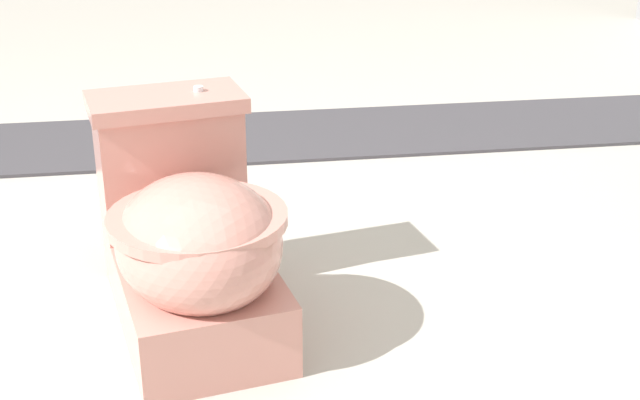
# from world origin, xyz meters

# --- Properties ---
(ground_plane) EXTENTS (14.00, 14.00, 0.00)m
(ground_plane) POSITION_xyz_m (0.00, 0.00, 0.00)
(ground_plane) COLOR #B7B2A8
(gravel_strip) EXTENTS (0.56, 8.00, 0.01)m
(gravel_strip) POSITION_xyz_m (-1.19, 0.50, 0.01)
(gravel_strip) COLOR #423F44
(gravel_strip) RESTS_ON ground
(toilet) EXTENTS (0.69, 0.49, 0.52)m
(toilet) POSITION_xyz_m (0.11, 0.18, 0.22)
(toilet) COLOR tan
(toilet) RESTS_ON ground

